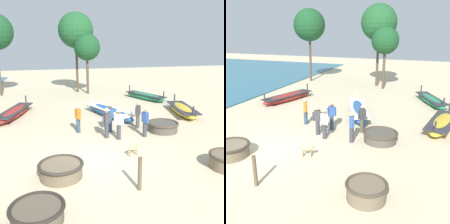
{
  "view_description": "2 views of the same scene",
  "coord_description": "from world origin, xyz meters",
  "views": [
    {
      "loc": [
        -1.75,
        -10.05,
        4.93
      ],
      "look_at": [
        1.78,
        3.61,
        1.16
      ],
      "focal_mm": 42.0,
      "sensor_mm": 36.0,
      "label": 1
    },
    {
      "loc": [
        6.91,
        -9.26,
        5.51
      ],
      "look_at": [
        1.88,
        4.18,
        0.91
      ],
      "focal_mm": 42.0,
      "sensor_mm": 36.0,
      "label": 2
    }
  ],
  "objects": [
    {
      "name": "mooring_post_inland",
      "position": [
        1.18,
        -2.5,
        0.61
      ],
      "size": [
        0.14,
        0.14,
        1.21
      ],
      "primitive_type": "cylinder",
      "color": "brown",
      "rests_on": "ground"
    },
    {
      "name": "ground_plane",
      "position": [
        0.0,
        0.0,
        0.0
      ],
      "size": [
        80.0,
        80.0,
        0.0
      ],
      "primitive_type": "plane",
      "color": "#C6B793"
    },
    {
      "name": "long_boat_blue_hull",
      "position": [
        7.58,
        6.07,
        0.3
      ],
      "size": [
        2.04,
        4.56,
        1.03
      ],
      "color": "gold",
      "rests_on": "ground"
    },
    {
      "name": "fisherman_hauling",
      "position": [
        3.41,
        3.84,
        0.84
      ],
      "size": [
        0.38,
        0.43,
        1.57
      ],
      "color": "#4C473D",
      "rests_on": "ground"
    },
    {
      "name": "long_boat_red_hull",
      "position": [
        2.39,
        6.63,
        0.34
      ],
      "size": [
        2.72,
        5.06,
        1.19
      ],
      "color": "#285693",
      "rests_on": "ground"
    },
    {
      "name": "fisherman_crouching",
      "position": [
        -0.09,
        3.93,
        0.84
      ],
      "size": [
        0.35,
        0.49,
        1.57
      ],
      "color": "#2D425B",
      "rests_on": "ground"
    },
    {
      "name": "tree_center",
      "position": [
        2.32,
        15.21,
        4.44
      ],
      "size": [
        2.51,
        2.51,
        5.73
      ],
      "color": "#4C3D2D",
      "rests_on": "ground"
    },
    {
      "name": "long_boat_ochre_hull",
      "position": [
        -3.87,
        8.2,
        0.3
      ],
      "size": [
        2.36,
        4.94,
        1.03
      ],
      "color": "maroon",
      "rests_on": "ground"
    },
    {
      "name": "coracle_far_left",
      "position": [
        -1.37,
        -0.93,
        0.32
      ],
      "size": [
        1.73,
        1.73,
        0.58
      ],
      "color": "brown",
      "rests_on": "ground"
    },
    {
      "name": "coracle_nearest",
      "position": [
        -2.19,
        -3.33,
        0.28
      ],
      "size": [
        1.6,
        1.6,
        0.51
      ],
      "color": "brown",
      "rests_on": "ground"
    },
    {
      "name": "coracle_weathered",
      "position": [
        4.62,
        2.99,
        0.29
      ],
      "size": [
        1.78,
        1.78,
        0.54
      ],
      "color": "#4C473F",
      "rests_on": "ground"
    },
    {
      "name": "fisherman_with_hat",
      "position": [
        3.28,
        2.39,
        0.96
      ],
      "size": [
        0.36,
        0.5,
        1.67
      ],
      "color": "#383842",
      "rests_on": "ground"
    },
    {
      "name": "tree_tall_back",
      "position": [
        1.46,
        16.3,
        6.01
      ],
      "size": [
        3.39,
        3.39,
        7.73
      ],
      "color": "#4C3D2D",
      "rests_on": "ground"
    },
    {
      "name": "fisherman_standing_right",
      "position": [
        1.68,
        3.67,
        0.96
      ],
      "size": [
        0.44,
        0.38,
        1.67
      ],
      "color": "#2D425B",
      "rests_on": "ground"
    },
    {
      "name": "dog",
      "position": [
        1.91,
        0.2,
        0.37
      ],
      "size": [
        0.67,
        0.34,
        0.55
      ],
      "color": "tan",
      "rests_on": "ground"
    },
    {
      "name": "fisherman_by_coracle",
      "position": [
        1.26,
        2.71,
        0.96
      ],
      "size": [
        0.49,
        0.36,
        1.67
      ],
      "color": "#383842",
      "rests_on": "ground"
    },
    {
      "name": "long_boat_white_hull",
      "position": [
        6.79,
        11.22,
        0.3
      ],
      "size": [
        2.72,
        4.48,
        1.02
      ],
      "color": "#237551",
      "rests_on": "ground"
    },
    {
      "name": "fisherman_standing_left",
      "position": [
        1.82,
        2.35,
        0.96
      ],
      "size": [
        0.49,
        0.36,
        1.67
      ],
      "color": "#383842",
      "rests_on": "ground"
    }
  ]
}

